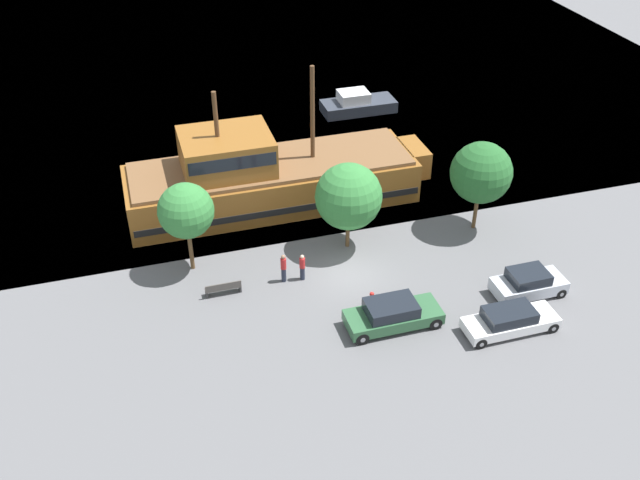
{
  "coord_description": "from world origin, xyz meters",
  "views": [
    {
      "loc": [
        -10.95,
        -30.58,
        24.82
      ],
      "look_at": [
        -1.23,
        2.0,
        1.2
      ],
      "focal_mm": 40.0,
      "sensor_mm": 36.0,
      "label": 1
    }
  ],
  "objects_px": {
    "pirate_ship": "(267,177)",
    "parked_car_curb_front": "(510,320)",
    "pedestrian_walking_far": "(284,268)",
    "moored_boat_dockside": "(357,104)",
    "fire_hydrant": "(372,297)",
    "pedestrian_walking_near": "(302,267)",
    "parked_car_curb_rear": "(528,283)",
    "parked_car_curb_mid": "(393,314)",
    "bench_promenade_east": "(223,288)"
  },
  "relations": [
    {
      "from": "parked_car_curb_mid",
      "to": "bench_promenade_east",
      "type": "bearing_deg",
      "value": 147.64
    },
    {
      "from": "parked_car_curb_front",
      "to": "bench_promenade_east",
      "type": "xyz_separation_m",
      "value": [
        -13.55,
        7.1,
        -0.23
      ]
    },
    {
      "from": "pedestrian_walking_near",
      "to": "pedestrian_walking_far",
      "type": "relative_size",
      "value": 0.93
    },
    {
      "from": "fire_hydrant",
      "to": "pedestrian_walking_far",
      "type": "distance_m",
      "value": 5.23
    },
    {
      "from": "parked_car_curb_rear",
      "to": "fire_hydrant",
      "type": "bearing_deg",
      "value": 168.68
    },
    {
      "from": "parked_car_curb_rear",
      "to": "bench_promenade_east",
      "type": "distance_m",
      "value": 16.67
    },
    {
      "from": "parked_car_curb_front",
      "to": "parked_car_curb_rear",
      "type": "bearing_deg",
      "value": 44.36
    },
    {
      "from": "parked_car_curb_rear",
      "to": "pedestrian_walking_near",
      "type": "height_order",
      "value": "pedestrian_walking_near"
    },
    {
      "from": "parked_car_curb_front",
      "to": "pedestrian_walking_far",
      "type": "distance_m",
      "value": 12.47
    },
    {
      "from": "pedestrian_walking_far",
      "to": "pirate_ship",
      "type": "bearing_deg",
      "value": 82.92
    },
    {
      "from": "bench_promenade_east",
      "to": "moored_boat_dockside",
      "type": "bearing_deg",
      "value": 54.1
    },
    {
      "from": "parked_car_curb_front",
      "to": "parked_car_curb_rear",
      "type": "height_order",
      "value": "parked_car_curb_rear"
    },
    {
      "from": "parked_car_curb_mid",
      "to": "pedestrian_walking_near",
      "type": "bearing_deg",
      "value": 123.6
    },
    {
      "from": "parked_car_curb_front",
      "to": "pedestrian_walking_near",
      "type": "height_order",
      "value": "pedestrian_walking_near"
    },
    {
      "from": "bench_promenade_east",
      "to": "parked_car_curb_front",
      "type": "bearing_deg",
      "value": -27.65
    },
    {
      "from": "parked_car_curb_front",
      "to": "pedestrian_walking_far",
      "type": "height_order",
      "value": "pedestrian_walking_far"
    },
    {
      "from": "moored_boat_dockside",
      "to": "pedestrian_walking_near",
      "type": "bearing_deg",
      "value": -116.83
    },
    {
      "from": "moored_boat_dockside",
      "to": "bench_promenade_east",
      "type": "xyz_separation_m",
      "value": [
        -14.84,
        -20.5,
        -0.22
      ]
    },
    {
      "from": "moored_boat_dockside",
      "to": "pedestrian_walking_far",
      "type": "xyz_separation_m",
      "value": [
        -11.36,
        -20.27,
        0.25
      ]
    },
    {
      "from": "moored_boat_dockside",
      "to": "pedestrian_walking_far",
      "type": "distance_m",
      "value": 23.24
    },
    {
      "from": "pirate_ship",
      "to": "parked_car_curb_front",
      "type": "distance_m",
      "value": 18.28
    },
    {
      "from": "parked_car_curb_front",
      "to": "pedestrian_walking_near",
      "type": "distance_m",
      "value": 11.55
    },
    {
      "from": "moored_boat_dockside",
      "to": "pedestrian_walking_near",
      "type": "xyz_separation_m",
      "value": [
        -10.32,
        -20.4,
        0.17
      ]
    },
    {
      "from": "pirate_ship",
      "to": "parked_car_curb_front",
      "type": "height_order",
      "value": "pirate_ship"
    },
    {
      "from": "parked_car_curb_mid",
      "to": "fire_hydrant",
      "type": "xyz_separation_m",
      "value": [
        -0.4,
        2.0,
        -0.35
      ]
    },
    {
      "from": "parked_car_curb_mid",
      "to": "fire_hydrant",
      "type": "height_order",
      "value": "parked_car_curb_mid"
    },
    {
      "from": "parked_car_curb_front",
      "to": "bench_promenade_east",
      "type": "bearing_deg",
      "value": 152.35
    },
    {
      "from": "parked_car_curb_mid",
      "to": "pedestrian_walking_far",
      "type": "relative_size",
      "value": 2.79
    },
    {
      "from": "parked_car_curb_rear",
      "to": "pedestrian_walking_near",
      "type": "xyz_separation_m",
      "value": [
        -11.46,
        4.83,
        0.09
      ]
    },
    {
      "from": "pedestrian_walking_far",
      "to": "parked_car_curb_front",
      "type": "bearing_deg",
      "value": -36.04
    },
    {
      "from": "pirate_ship",
      "to": "moored_boat_dockside",
      "type": "xyz_separation_m",
      "value": [
        10.31,
        11.75,
        -1.23
      ]
    },
    {
      "from": "fire_hydrant",
      "to": "bench_promenade_east",
      "type": "height_order",
      "value": "bench_promenade_east"
    },
    {
      "from": "pedestrian_walking_near",
      "to": "parked_car_curb_mid",
      "type": "bearing_deg",
      "value": -56.4
    },
    {
      "from": "pirate_ship",
      "to": "fire_hydrant",
      "type": "distance_m",
      "value": 12.24
    },
    {
      "from": "pirate_ship",
      "to": "bench_promenade_east",
      "type": "distance_m",
      "value": 9.96
    },
    {
      "from": "moored_boat_dockside",
      "to": "pirate_ship",
      "type": "bearing_deg",
      "value": -131.25
    },
    {
      "from": "parked_car_curb_rear",
      "to": "pirate_ship",
      "type": "bearing_deg",
      "value": 130.37
    },
    {
      "from": "pirate_ship",
      "to": "parked_car_curb_rear",
      "type": "height_order",
      "value": "pirate_ship"
    },
    {
      "from": "moored_boat_dockside",
      "to": "bench_promenade_east",
      "type": "height_order",
      "value": "moored_boat_dockside"
    },
    {
      "from": "moored_boat_dockside",
      "to": "fire_hydrant",
      "type": "distance_m",
      "value": 24.64
    },
    {
      "from": "pirate_ship",
      "to": "moored_boat_dockside",
      "type": "height_order",
      "value": "pirate_ship"
    },
    {
      "from": "pirate_ship",
      "to": "fire_hydrant",
      "type": "xyz_separation_m",
      "value": [
        3.0,
        -11.78,
        -1.48
      ]
    },
    {
      "from": "pirate_ship",
      "to": "parked_car_curb_mid",
      "type": "bearing_deg",
      "value": -76.13
    },
    {
      "from": "parked_car_curb_mid",
      "to": "pedestrian_walking_far",
      "type": "xyz_separation_m",
      "value": [
        -4.46,
        5.26,
        0.15
      ]
    },
    {
      "from": "pirate_ship",
      "to": "fire_hydrant",
      "type": "bearing_deg",
      "value": -75.72
    },
    {
      "from": "parked_car_curb_mid",
      "to": "bench_promenade_east",
      "type": "relative_size",
      "value": 2.52
    },
    {
      "from": "fire_hydrant",
      "to": "pedestrian_walking_near",
      "type": "bearing_deg",
      "value": 133.8
    },
    {
      "from": "parked_car_curb_rear",
      "to": "pedestrian_walking_far",
      "type": "bearing_deg",
      "value": 158.39
    },
    {
      "from": "bench_promenade_east",
      "to": "parked_car_curb_rear",
      "type": "bearing_deg",
      "value": -16.46
    },
    {
      "from": "pirate_ship",
      "to": "parked_car_curb_mid",
      "type": "relative_size",
      "value": 3.99
    }
  ]
}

